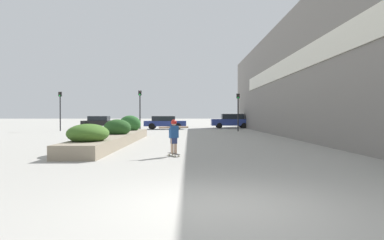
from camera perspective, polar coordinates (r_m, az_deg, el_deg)
ground_plane at (r=5.80m, az=4.80°, el=-14.17°), size 300.00×300.00×0.00m
building_wall_right at (r=23.95m, az=16.14°, el=7.06°), size 0.67×45.66×8.24m
planter_box at (r=18.22m, az=-12.66°, el=-2.47°), size 1.67×13.55×1.49m
skateboard at (r=12.59m, az=-3.05°, el=-5.71°), size 0.49×0.75×0.10m
skateboarder at (r=12.53m, az=-3.05°, el=-2.17°), size 1.07×0.59×1.25m
car_leftmost at (r=41.08m, az=17.66°, el=-0.25°), size 4.43×1.85×1.49m
car_center_left at (r=37.05m, az=-4.53°, el=-0.37°), size 4.49×1.84×1.41m
car_center_right at (r=39.97m, az=-15.08°, el=-0.31°), size 3.95×1.98×1.41m
car_rightmost at (r=40.08m, az=6.55°, el=-0.14°), size 4.52×1.99×1.66m
traffic_light_left at (r=32.49m, az=-8.67°, el=2.68°), size 0.28×0.30×3.82m
traffic_light_right at (r=32.18m, az=7.69°, el=2.39°), size 0.28×0.30×3.53m
traffic_light_far_left at (r=35.05m, az=-21.13°, el=2.43°), size 0.28×0.30×3.75m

